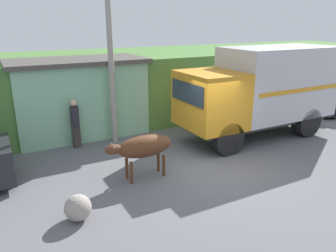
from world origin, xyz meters
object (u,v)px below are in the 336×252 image
object	(u,v)px
utility_pole	(111,53)
roadside_rock	(78,208)
brown_cow	(143,147)
pedestrian_on_hill	(75,121)
cargo_truck	(262,89)

from	to	relation	value
utility_pole	roadside_rock	distance (m)	5.84
brown_cow	pedestrian_on_hill	world-z (taller)	pedestrian_on_hill
cargo_truck	roadside_rock	size ratio (longest dim) A/B	10.28
utility_pole	pedestrian_on_hill	bearing A→B (deg)	178.05
roadside_rock	brown_cow	bearing A→B (deg)	29.39
brown_cow	roadside_rock	distance (m)	2.56
cargo_truck	pedestrian_on_hill	bearing A→B (deg)	161.76
brown_cow	pedestrian_on_hill	size ratio (longest dim) A/B	1.14
utility_pole	roadside_rock	world-z (taller)	utility_pole
cargo_truck	pedestrian_on_hill	distance (m)	6.89
utility_pole	roadside_rock	xyz separation A→B (m)	(-2.44, -4.44, -2.91)
brown_cow	roadside_rock	world-z (taller)	brown_cow
pedestrian_on_hill	roadside_rock	world-z (taller)	pedestrian_on_hill
brown_cow	pedestrian_on_hill	distance (m)	3.45
pedestrian_on_hill	utility_pole	world-z (taller)	utility_pole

